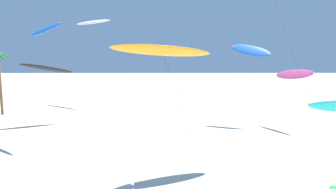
# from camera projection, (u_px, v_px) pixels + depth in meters

# --- Properties ---
(flying_kite_0) EXTENTS (6.24, 4.26, 10.08)m
(flying_kite_0) POSITION_uv_depth(u_px,v_px,m) (162.00, 51.00, 15.01)
(flying_kite_0) COLOR orange
(flying_kite_0) RESTS_ON ground
(flying_kite_1) EXTENTS (6.35, 4.03, 8.55)m
(flying_kite_1) POSITION_uv_depth(u_px,v_px,m) (47.00, 68.00, 39.11)
(flying_kite_1) COLOR black
(flying_kite_1) RESTS_ON ground
(flying_kite_3) EXTENTS (7.82, 11.38, 15.56)m
(flying_kite_3) POSITION_uv_depth(u_px,v_px,m) (93.00, 22.00, 53.68)
(flying_kite_3) COLOR white
(flying_kite_3) RESTS_ON ground
(flying_kite_4) EXTENTS (5.36, 11.05, 11.12)m
(flying_kite_4) POSITION_uv_depth(u_px,v_px,m) (250.00, 50.00, 38.96)
(flying_kite_4) COLOR blue
(flying_kite_4) RESTS_ON ground
(flying_kite_5) EXTENTS (3.65, 11.49, 7.79)m
(flying_kite_5) POSITION_uv_depth(u_px,v_px,m) (294.00, 74.00, 37.39)
(flying_kite_5) COLOR #EA5193
(flying_kite_5) RESTS_ON ground
(flying_kite_7) EXTENTS (4.75, 4.64, 12.80)m
(flying_kite_7) POSITION_uv_depth(u_px,v_px,m) (46.00, 29.00, 29.90)
(flying_kite_7) COLOR blue
(flying_kite_7) RESTS_ON ground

